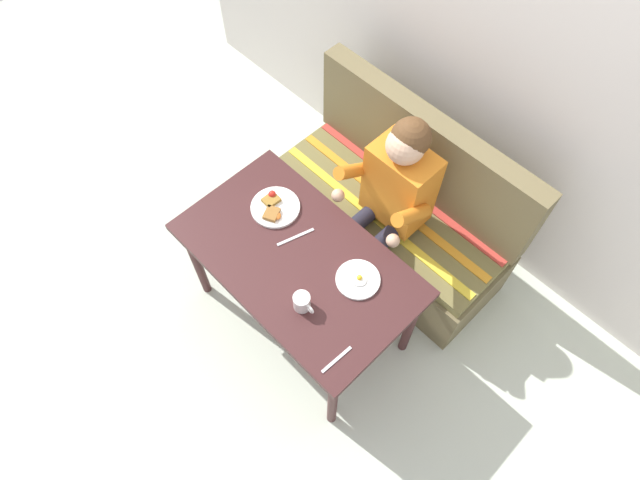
{
  "coord_description": "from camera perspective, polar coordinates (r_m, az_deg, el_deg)",
  "views": [
    {
      "loc": [
        0.99,
        -0.81,
        3.04
      ],
      "look_at": [
        0.0,
        0.15,
        0.72
      ],
      "focal_mm": 30.67,
      "sensor_mm": 36.0,
      "label": 1
    }
  ],
  "objects": [
    {
      "name": "fork",
      "position": [
        2.43,
        1.74,
        -12.36
      ],
      "size": [
        0.02,
        0.17,
        0.0
      ],
      "primitive_type": "cube",
      "rotation": [
        0.0,
        0.0,
        -0.05
      ],
      "color": "silver",
      "rests_on": "table"
    },
    {
      "name": "back_wall",
      "position": [
        2.88,
        17.18,
        19.61
      ],
      "size": [
        4.4,
        0.1,
        2.6
      ],
      "primitive_type": "cube",
      "color": "beige",
      "rests_on": "ground"
    },
    {
      "name": "couch",
      "position": [
        3.28,
        7.72,
        2.95
      ],
      "size": [
        1.44,
        0.56,
        1.0
      ],
      "color": "brown",
      "rests_on": "ground"
    },
    {
      "name": "plate_eggs",
      "position": [
        2.58,
        3.98,
        -4.12
      ],
      "size": [
        0.21,
        0.21,
        0.04
      ],
      "color": "white",
      "rests_on": "table"
    },
    {
      "name": "ground_plane",
      "position": [
        3.29,
        -1.89,
        -7.99
      ],
      "size": [
        8.0,
        8.0,
        0.0
      ],
      "primitive_type": "plane",
      "color": "beige"
    },
    {
      "name": "table",
      "position": [
        2.71,
        -2.28,
        -2.68
      ],
      "size": [
        1.2,
        0.7,
        0.73
      ],
      "color": "#3F1F1F",
      "rests_on": "ground"
    },
    {
      "name": "person",
      "position": [
        2.84,
        7.33,
        4.7
      ],
      "size": [
        0.45,
        0.61,
        1.21
      ],
      "color": "orange",
      "rests_on": "ground"
    },
    {
      "name": "plate_breakfast",
      "position": [
        2.78,
        -4.76,
        3.45
      ],
      "size": [
        0.25,
        0.25,
        0.05
      ],
      "color": "white",
      "rests_on": "table"
    },
    {
      "name": "coffee_mug",
      "position": [
        2.48,
        -1.88,
        -6.47
      ],
      "size": [
        0.12,
        0.08,
        0.09
      ],
      "color": "white",
      "rests_on": "table"
    },
    {
      "name": "knife",
      "position": [
        2.69,
        -2.56,
        0.31
      ],
      "size": [
        0.07,
        0.2,
        0.0
      ],
      "primitive_type": "cube",
      "rotation": [
        0.0,
        0.0,
        -0.29
      ],
      "color": "silver",
      "rests_on": "table"
    }
  ]
}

